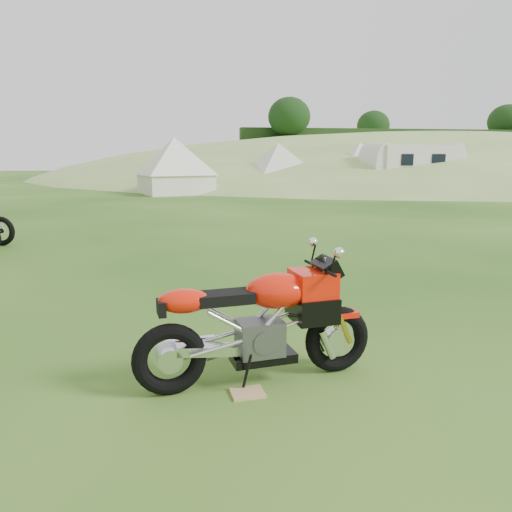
{
  "coord_description": "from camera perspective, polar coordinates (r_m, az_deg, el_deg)",
  "views": [
    {
      "loc": [
        -0.7,
        -5.52,
        1.89
      ],
      "look_at": [
        0.35,
        0.4,
        0.67
      ],
      "focal_mm": 35.0,
      "sensor_mm": 36.0,
      "label": 1
    }
  ],
  "objects": [
    {
      "name": "hedgerow",
      "position": [
        51.83,
        18.57,
        8.81
      ],
      "size": [
        36.0,
        1.2,
        8.6
      ],
      "primitive_type": null,
      "color": "black",
      "rests_on": "ground"
    },
    {
      "name": "ground",
      "position": [
        5.88,
        -2.74,
        -7.28
      ],
      "size": [
        120.0,
        120.0,
        0.0
      ],
      "primitive_type": "plane",
      "color": "#15430E",
      "rests_on": "ground"
    },
    {
      "name": "tent_mid",
      "position": [
        27.2,
        2.55,
        10.19
      ],
      "size": [
        3.54,
        3.54,
        2.56
      ],
      "primitive_type": null,
      "rotation": [
        0.0,
        0.0,
        0.22
      ],
      "color": "beige",
      "rests_on": "ground"
    },
    {
      "name": "sport_motorcycle",
      "position": [
        4.15,
        0.18,
        -6.78
      ],
      "size": [
        2.01,
        0.74,
        1.18
      ],
      "primitive_type": null,
      "rotation": [
        0.0,
        0.0,
        0.13
      ],
      "color": "red",
      "rests_on": "ground"
    },
    {
      "name": "tent_right",
      "position": [
        28.36,
        11.68,
        10.05
      ],
      "size": [
        3.32,
        3.32,
        2.59
      ],
      "primitive_type": null,
      "rotation": [
        0.0,
        0.0,
        0.12
      ],
      "color": "beige",
      "rests_on": "ground"
    },
    {
      "name": "hillside",
      "position": [
        51.83,
        18.57,
        8.81
      ],
      "size": [
        80.0,
        64.0,
        8.0
      ],
      "primitive_type": "ellipsoid",
      "color": "#729B4E",
      "rests_on": "ground"
    },
    {
      "name": "caravan",
      "position": [
        27.32,
        17.36,
        9.56
      ],
      "size": [
        5.41,
        2.84,
        2.43
      ],
      "primitive_type": null,
      "rotation": [
        0.0,
        0.0,
        0.1
      ],
      "color": "silver",
      "rests_on": "ground"
    },
    {
      "name": "plywood_board",
      "position": [
        4.16,
        -0.97,
        -15.38
      ],
      "size": [
        0.28,
        0.23,
        0.02
      ],
      "primitive_type": "cube",
      "rotation": [
        0.0,
        0.0,
        0.07
      ],
      "color": "tan",
      "rests_on": "ground"
    },
    {
      "name": "tent_left",
      "position": [
        25.15,
        -9.24,
        10.1
      ],
      "size": [
        3.82,
        3.82,
        2.69
      ],
      "primitive_type": null,
      "rotation": [
        0.0,
        0.0,
        0.27
      ],
      "color": "white",
      "rests_on": "ground"
    }
  ]
}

